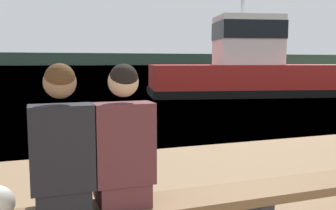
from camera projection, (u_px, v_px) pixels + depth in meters
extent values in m
plane|color=#426B8E|center=(40.00, 66.00, 118.77)|extent=(240.00, 240.00, 0.00)
cube|color=#2D3D2D|center=(38.00, 59.00, 162.35)|extent=(600.00, 12.00, 5.24)
cube|color=brown|center=(256.00, 193.00, 3.08)|extent=(8.30, 0.41, 0.07)
cube|color=black|center=(63.00, 197.00, 2.64)|extent=(0.36, 0.42, 0.18)
cube|color=black|center=(62.00, 148.00, 2.49)|extent=(0.42, 0.22, 0.58)
sphere|color=#846047|center=(60.00, 82.00, 2.44)|extent=(0.21, 0.21, 0.21)
sphere|color=#472D19|center=(60.00, 78.00, 2.43)|extent=(0.20, 0.20, 0.20)
cube|color=#56282D|center=(121.00, 190.00, 2.78)|extent=(0.36, 0.42, 0.18)
cube|color=#56282D|center=(124.00, 143.00, 2.64)|extent=(0.42, 0.22, 0.57)
sphere|color=tan|center=(123.00, 82.00, 2.59)|extent=(0.21, 0.21, 0.21)
sphere|color=black|center=(124.00, 78.00, 2.57)|extent=(0.20, 0.20, 0.20)
cube|color=red|center=(238.00, 80.00, 17.00)|extent=(8.48, 5.03, 1.37)
cube|color=black|center=(238.00, 91.00, 17.06)|extent=(8.66, 5.19, 0.33)
cube|color=silver|center=(248.00, 41.00, 16.84)|extent=(3.15, 2.59, 2.17)
cube|color=black|center=(248.00, 31.00, 16.79)|extent=(3.22, 2.67, 0.78)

